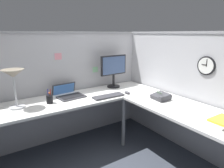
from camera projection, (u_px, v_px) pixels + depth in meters
ground_plane at (121, 154)px, 2.62m from camera, size 6.80×6.80×0.00m
cubicle_wall_back at (67, 86)px, 2.92m from camera, size 2.57×0.12×1.58m
cubicle_wall_right at (185, 91)px, 2.67m from camera, size 0.12×2.37×1.58m
desk at (114, 113)px, 2.34m from camera, size 2.35×2.15×0.73m
monitor at (114, 69)px, 3.04m from camera, size 0.46×0.20×0.50m
laptop at (68, 94)px, 2.68m from camera, size 0.38×0.41×0.22m
keyboard at (108, 96)px, 2.63m from camera, size 0.43×0.15×0.02m
computer_mouse at (127, 93)px, 2.76m from camera, size 0.06×0.10×0.03m
desk_lamp_dome at (13, 77)px, 2.16m from camera, size 0.24×0.24×0.44m
pen_cup at (50, 99)px, 2.38m from camera, size 0.08×0.08×0.18m
office_phone at (161, 97)px, 2.52m from camera, size 0.20×0.22×0.11m
book_stack at (223, 121)px, 1.85m from camera, size 0.31×0.25×0.04m
wall_clock at (206, 66)px, 2.30m from camera, size 0.04×0.22×0.22m
pinned_note_leftmost at (58, 56)px, 2.70m from camera, size 0.10×0.00×0.09m
pinned_note_middle at (95, 70)px, 3.07m from camera, size 0.09×0.00×0.08m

